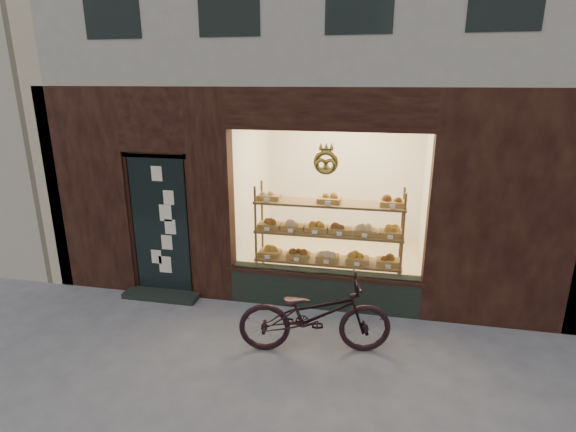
# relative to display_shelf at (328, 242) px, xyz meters

# --- Properties ---
(ground) EXTENTS (90.00, 90.00, 0.00)m
(ground) POSITION_rel_display_shelf_xyz_m (-0.45, -2.55, -0.85)
(ground) COLOR slate
(display_shelf) EXTENTS (2.20, 0.45, 1.70)m
(display_shelf) POSITION_rel_display_shelf_xyz_m (0.00, 0.00, 0.00)
(display_shelf) COLOR brown
(display_shelf) RESTS_ON ground
(bicycle) EXTENTS (1.92, 0.97, 0.96)m
(bicycle) POSITION_rel_display_shelf_xyz_m (0.03, -1.55, -0.37)
(bicycle) COLOR black
(bicycle) RESTS_ON ground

